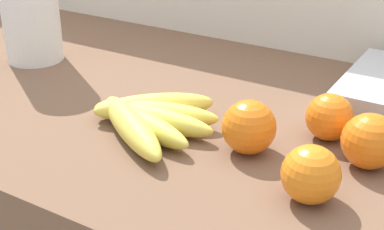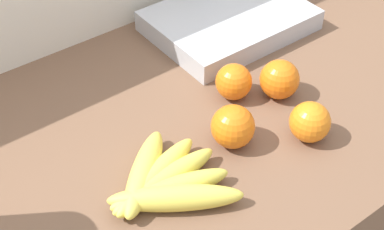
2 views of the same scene
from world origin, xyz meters
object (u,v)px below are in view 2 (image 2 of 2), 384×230
at_px(orange_back_right, 233,127).
at_px(sink_basin, 229,19).
at_px(orange_front, 310,122).
at_px(orange_far_right, 280,79).
at_px(banana_bunch, 162,184).
at_px(orange_back_left, 234,82).

relative_size(orange_back_right, sink_basin, 0.23).
distance_m(orange_front, orange_back_right, 0.14).
height_order(orange_front, sink_basin, sink_basin).
distance_m(orange_far_right, sink_basin, 0.25).
distance_m(banana_bunch, sink_basin, 0.50).
relative_size(orange_front, orange_back_left, 1.04).
bearing_deg(banana_bunch, orange_far_right, 11.87).
height_order(orange_back_left, orange_back_right, orange_back_right).
bearing_deg(orange_far_right, sink_basin, 73.22).
xyz_separation_m(orange_far_right, orange_back_left, (-0.07, 0.05, -0.00)).
relative_size(orange_back_left, sink_basin, 0.21).
bearing_deg(orange_back_left, orange_front, -79.00).
bearing_deg(banana_bunch, orange_back_left, 25.30).
relative_size(orange_front, sink_basin, 0.22).
relative_size(banana_bunch, orange_back_left, 3.28).
bearing_deg(banana_bunch, sink_basin, 37.79).
relative_size(orange_front, orange_back_right, 0.94).
bearing_deg(orange_back_left, sink_basin, 52.44).
distance_m(orange_back_left, orange_back_right, 0.13).
bearing_deg(orange_back_left, banana_bunch, -154.70).
distance_m(orange_back_right, sink_basin, 0.37).
xyz_separation_m(banana_bunch, sink_basin, (0.39, 0.31, 0.01)).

